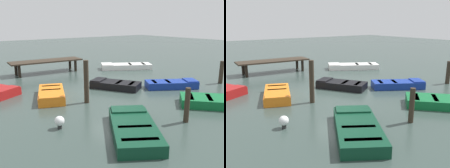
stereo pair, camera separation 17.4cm
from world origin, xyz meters
The scene contains 12 objects.
ground_plane centered at (0.00, 0.00, 0.00)m, with size 80.00×80.00×0.00m, color #33423D.
dock_segment centered at (-1.04, 6.72, 0.83)m, with size 5.32×1.95×0.95m.
rowboat_orange centered at (-3.36, 0.60, 0.22)m, with size 2.23×3.12×0.46m.
rowboat_blue centered at (3.08, -1.69, 0.22)m, with size 3.07×2.46×0.46m.
rowboat_white centered at (4.72, 4.42, 0.22)m, with size 4.15×3.16×0.46m.
rowboat_black centered at (0.36, 0.18, 0.22)m, with size 2.47×2.99×0.46m.
rowboat_dark_green centered at (-2.76, -4.91, 0.22)m, with size 3.03×3.63×0.46m.
rowboat_green centered at (2.15, -4.96, 0.22)m, with size 3.06×3.16×0.46m.
mooring_piling_near_right centered at (-0.45, -5.36, 0.68)m, with size 0.20×0.20×1.37m, color #33281E.
mooring_piling_far_right centered at (6.37, -2.81, 0.70)m, with size 0.26×0.26×1.40m, color #33281E.
mooring_piling_near_left centered at (-2.29, -1.04, 1.02)m, with size 0.23×0.23×2.04m, color #33281E.
marker_buoy centered at (-4.62, -3.00, 0.29)m, with size 0.36×0.36×0.48m.
Camera 2 is at (-7.98, -10.91, 3.81)m, focal length 39.92 mm.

